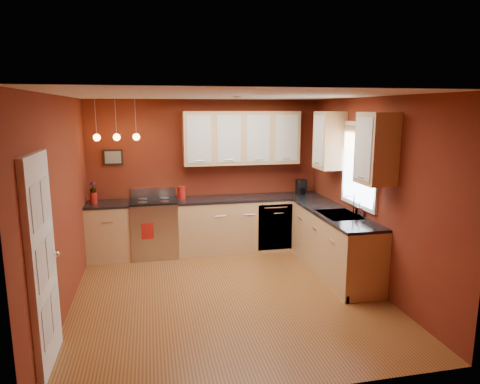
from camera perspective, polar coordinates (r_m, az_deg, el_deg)
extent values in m
plane|color=#915C2A|center=(5.88, -1.61, -13.46)|extent=(4.20, 4.20, 0.00)
cube|color=white|center=(5.36, -1.77, 12.75)|extent=(4.00, 4.20, 0.02)
cube|color=maroon|center=(7.52, -4.55, 2.28)|extent=(4.00, 0.02, 2.60)
cube|color=maroon|center=(3.50, 4.53, -7.98)|extent=(4.00, 0.02, 2.60)
cube|color=maroon|center=(5.49, -22.69, -1.80)|extent=(0.02, 4.20, 2.60)
cube|color=maroon|center=(6.15, 16.98, -0.13)|extent=(0.02, 4.20, 2.60)
cube|color=tan|center=(7.38, -17.00, -5.11)|extent=(0.70, 0.60, 0.90)
cube|color=tan|center=(7.53, 1.37, -4.28)|extent=(2.54, 0.60, 0.90)
cube|color=tan|center=(6.61, 12.39, -6.74)|extent=(0.60, 2.10, 0.90)
cube|color=black|center=(7.27, -17.20, -1.54)|extent=(0.70, 0.62, 0.04)
cube|color=black|center=(7.42, 1.39, -0.78)|extent=(2.54, 0.62, 0.04)
cube|color=black|center=(6.49, 12.56, -2.78)|extent=(0.62, 2.10, 0.04)
cube|color=#B5B5BA|center=(7.34, -11.30, -4.83)|extent=(0.76, 0.64, 0.92)
cube|color=black|center=(7.05, -11.27, -5.33)|extent=(0.55, 0.02, 0.32)
cylinder|color=#B5B5BA|center=(6.98, -11.35, -3.46)|extent=(0.60, 0.02, 0.02)
cube|color=black|center=(7.23, -11.45, -1.20)|extent=(0.76, 0.60, 0.03)
cylinder|color=gray|center=(7.09, -12.89, -1.34)|extent=(0.16, 0.16, 0.01)
cylinder|color=gray|center=(7.09, -9.98, -1.22)|extent=(0.16, 0.16, 0.01)
cylinder|color=gray|center=(7.36, -12.86, -0.88)|extent=(0.16, 0.16, 0.01)
cylinder|color=gray|center=(7.36, -10.07, -0.77)|extent=(0.16, 0.16, 0.01)
cube|color=#B5B5BA|center=(7.50, -11.50, -0.02)|extent=(0.76, 0.04, 0.16)
cube|color=#B5B5BA|center=(7.36, 4.71, -4.69)|extent=(0.60, 0.02, 0.80)
cube|color=gray|center=(6.35, 13.12, -3.14)|extent=(0.50, 0.70, 0.05)
cube|color=black|center=(6.51, 12.48, -2.87)|extent=(0.42, 0.30, 0.02)
cube|color=black|center=(6.21, 13.77, -3.60)|extent=(0.42, 0.30, 0.02)
cylinder|color=white|center=(6.41, 14.96, -1.58)|extent=(0.02, 0.02, 0.28)
cylinder|color=white|center=(6.36, 14.46, -0.47)|extent=(0.16, 0.02, 0.02)
cube|color=white|center=(6.34, 15.70, 3.47)|extent=(0.04, 1.02, 1.22)
cube|color=white|center=(6.34, 15.58, 3.47)|extent=(0.01, 0.90, 1.10)
cube|color=#A47E52|center=(6.29, 15.63, 6.81)|extent=(0.02, 0.96, 0.36)
cube|color=white|center=(4.43, -24.86, -8.65)|extent=(0.06, 0.82, 2.05)
cube|color=silver|center=(4.10, -25.57, -1.87)|extent=(0.00, 0.28, 0.40)
cube|color=silver|center=(4.44, -24.51, -0.85)|extent=(0.00, 0.28, 0.40)
cube|color=silver|center=(4.25, -24.95, -9.12)|extent=(0.00, 0.28, 0.40)
cube|color=silver|center=(4.58, -23.96, -7.61)|extent=(0.00, 0.28, 0.40)
cube|color=silver|center=(4.46, -24.36, -15.80)|extent=(0.00, 0.28, 0.40)
cube|color=silver|center=(4.77, -23.43, -13.89)|extent=(0.00, 0.28, 0.40)
sphere|color=white|center=(4.73, -23.25, -7.61)|extent=(0.06, 0.06, 0.06)
cube|color=tan|center=(7.38, 0.21, 7.23)|extent=(2.00, 0.35, 0.90)
cube|color=tan|center=(6.27, 14.47, 6.21)|extent=(0.35, 1.95, 0.90)
cube|color=black|center=(7.42, -16.57, 4.47)|extent=(0.32, 0.03, 0.26)
cylinder|color=gray|center=(7.07, -18.70, 9.33)|extent=(0.01, 0.01, 0.60)
sphere|color=#FFA53F|center=(7.08, -18.55, 6.91)|extent=(0.11, 0.11, 0.11)
cylinder|color=gray|center=(7.04, -16.24, 9.47)|extent=(0.01, 0.01, 0.60)
sphere|color=#FFA53F|center=(7.05, -16.11, 7.03)|extent=(0.11, 0.11, 0.11)
cylinder|color=gray|center=(7.02, -13.77, 9.58)|extent=(0.01, 0.01, 0.60)
sphere|color=#FFA53F|center=(7.04, -13.66, 7.14)|extent=(0.11, 0.11, 0.11)
cylinder|color=#9F1711|center=(7.30, -7.79, -0.14)|extent=(0.13, 0.13, 0.20)
cylinder|color=#9F1711|center=(7.28, -7.82, 0.68)|extent=(0.14, 0.14, 0.02)
cylinder|color=#9F1711|center=(7.28, -18.95, -0.74)|extent=(0.11, 0.11, 0.18)
imported|color=#9F1711|center=(7.25, -19.03, 0.54)|extent=(0.12, 0.12, 0.19)
cube|color=black|center=(7.71, 8.16, 0.69)|extent=(0.19, 0.16, 0.26)
cylinder|color=black|center=(7.68, 8.27, 0.11)|extent=(0.10, 0.10, 0.12)
imported|color=white|center=(6.30, 15.66, -2.20)|extent=(0.10, 0.11, 0.20)
cube|color=#9F1711|center=(7.01, -12.23, -5.12)|extent=(0.19, 0.01, 0.26)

